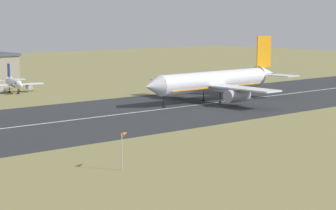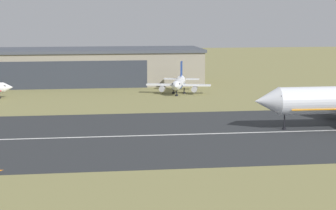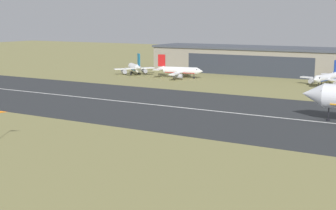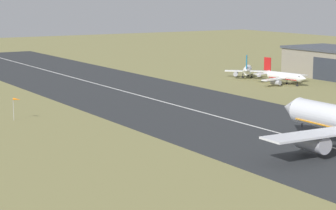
% 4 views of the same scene
% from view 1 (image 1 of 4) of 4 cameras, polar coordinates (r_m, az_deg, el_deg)
% --- Properties ---
extents(ground_plane, '(657.75, 657.75, 0.00)m').
position_cam_1_polar(ground_plane, '(102.43, 7.20, -5.59)').
color(ground_plane, olive).
extents(runway_strip, '(417.75, 52.97, 0.06)m').
position_cam_1_polar(runway_strip, '(148.01, -10.47, -1.57)').
color(runway_strip, '#2B2D30').
rests_on(runway_strip, ground_plane).
extents(runway_centreline, '(375.98, 0.70, 0.01)m').
position_cam_1_polar(runway_centreline, '(148.00, -10.47, -1.56)').
color(runway_centreline, silver).
rests_on(runway_centreline, runway_strip).
extents(airplane_landing, '(49.44, 46.24, 18.01)m').
position_cam_1_polar(airplane_landing, '(182.58, 3.99, 2.04)').
color(airplane_landing, silver).
rests_on(airplane_landing, ground_plane).
extents(airplane_parked_centre, '(18.12, 18.57, 8.64)m').
position_cam_1_polar(airplane_parked_centre, '(211.68, -13.27, 1.86)').
color(airplane_parked_centre, silver).
rests_on(airplane_parked_centre, ground_plane).
extents(windsock_pole, '(2.29, 1.67, 5.82)m').
position_cam_1_polar(windsock_pole, '(101.44, -3.82, -2.68)').
color(windsock_pole, '#B7B7BC').
rests_on(windsock_pole, ground_plane).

